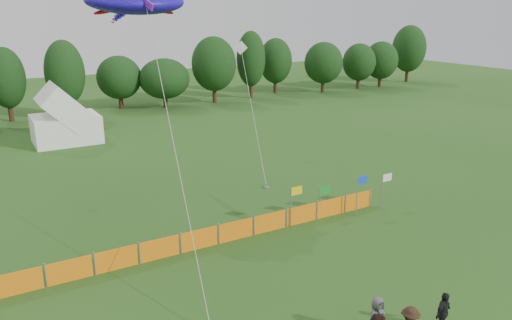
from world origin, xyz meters
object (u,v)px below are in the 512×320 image
stingray_kite (134,1)px  barrier_fence (199,239)px  tent_right (65,120)px  spectator_e (376,318)px  spectator_d (443,313)px

stingray_kite → barrier_fence: bearing=-91.1°
tent_right → stingray_kite: 18.53m
barrier_fence → spectator_e: 9.77m
spectator_d → stingray_kite: size_ratio=0.07×
barrier_fence → spectator_e: size_ratio=13.43×
stingray_kite → tent_right: bearing=97.1°
barrier_fence → spectator_e: (2.60, -9.41, 0.32)m
barrier_fence → spectator_d: spectator_d is taller
barrier_fence → tent_right: bearing=94.2°
barrier_fence → stingray_kite: 13.96m
tent_right → barrier_fence: tent_right is taller
barrier_fence → spectator_d: size_ratio=13.68×
spectator_d → tent_right: bearing=87.6°
tent_right → spectator_d: size_ratio=3.44×
spectator_d → stingray_kite: (-4.72, 18.89, 10.74)m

